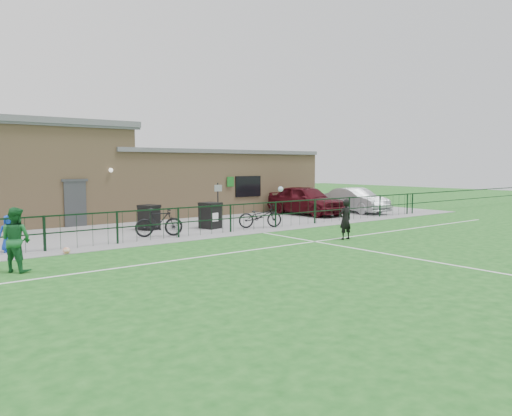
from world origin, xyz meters
TOP-DOWN VIEW (x-y plane):
  - ground at (0.00, 0.00)m, footprint 90.00×90.00m
  - paving_strip at (0.00, 13.50)m, footprint 34.00×13.00m
  - pitch_line_touch at (0.00, 7.80)m, footprint 28.00×0.10m
  - pitch_line_mid at (0.00, 4.00)m, footprint 28.00×0.10m
  - pitch_line_perp at (2.00, 0.00)m, footprint 0.10×16.00m
  - perimeter_fence at (0.00, 8.00)m, footprint 28.00×0.10m
  - wheelie_bin_left at (-1.37, 10.81)m, footprint 0.89×0.94m
  - wheelie_bin_right at (1.01, 9.58)m, footprint 0.86×0.93m
  - sign_post at (1.77, 10.09)m, footprint 0.07×0.07m
  - car_maroon at (8.63, 11.33)m, footprint 2.17×4.99m
  - car_silver at (11.97, 10.52)m, footprint 2.03×4.54m
  - bicycle_d at (-1.99, 8.67)m, footprint 1.96×1.07m
  - bicycle_e at (2.92, 8.39)m, footprint 2.12×1.40m
  - spectator_child at (-7.47, 8.56)m, footprint 0.67×0.52m
  - goalkeeper_kick at (3.30, 3.78)m, footprint 1.05×3.33m
  - outfield_player at (-7.98, 5.25)m, footprint 1.02×1.07m
  - ball_ground at (-6.10, 7.07)m, footprint 0.23×0.23m
  - clubhouse at (-0.88, 16.50)m, footprint 24.25×5.40m

SIDE VIEW (x-z plane):
  - ground at x=0.00m, z-range 0.00..0.00m
  - pitch_line_touch at x=0.00m, z-range 0.00..0.01m
  - pitch_line_mid at x=0.00m, z-range 0.00..0.01m
  - pitch_line_perp at x=2.00m, z-range 0.00..0.01m
  - paving_strip at x=0.00m, z-range 0.00..0.02m
  - ball_ground at x=-6.10m, z-range 0.00..0.23m
  - wheelie_bin_left at x=-1.37m, z-range 0.02..1.02m
  - bicycle_e at x=2.92m, z-range 0.02..1.07m
  - wheelie_bin_right at x=1.01m, z-range 0.02..1.09m
  - bicycle_d at x=-1.99m, z-range 0.02..1.15m
  - perimeter_fence at x=0.00m, z-range 0.00..1.20m
  - spectator_child at x=-7.47m, z-range 0.02..1.23m
  - car_silver at x=11.97m, z-range 0.02..1.47m
  - goalkeeper_kick at x=3.30m, z-range -0.17..1.78m
  - car_maroon at x=8.63m, z-range 0.02..1.69m
  - outfield_player at x=-7.98m, z-range 0.00..1.74m
  - sign_post at x=1.77m, z-range 0.02..2.02m
  - clubhouse at x=-0.88m, z-range -0.26..4.70m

